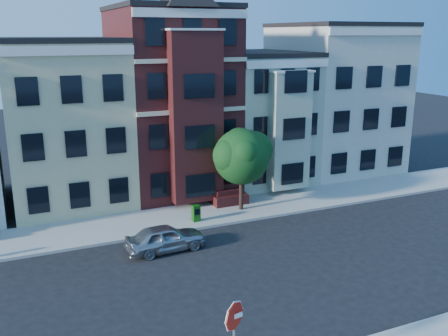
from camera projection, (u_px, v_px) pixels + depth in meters
name	position (u px, v px, depth m)	size (l,w,h in m)	color
ground	(271.00, 271.00, 22.81)	(120.00, 120.00, 0.00)	black
far_sidewalk	(206.00, 214.00, 29.87)	(60.00, 4.00, 0.15)	#9E9B93
house_yellow	(65.00, 124.00, 31.61)	(7.00, 9.00, 10.00)	#CDBD8A
house_brown	(170.00, 102.00, 34.06)	(7.00, 9.00, 12.00)	#3C1212
house_green	(255.00, 117.00, 36.98)	(6.00, 9.00, 9.00)	#9FAD95
house_cream	(334.00, 99.00, 39.43)	(8.00, 9.00, 11.00)	beige
street_tree	(241.00, 160.00, 29.65)	(5.29, 5.29, 6.15)	#164817
parked_car	(165.00, 238.00, 24.83)	(1.60, 3.97, 1.35)	#A5A7AD
newspaper_box	(196.00, 213.00, 28.41)	(0.43, 0.38, 0.95)	#14510F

